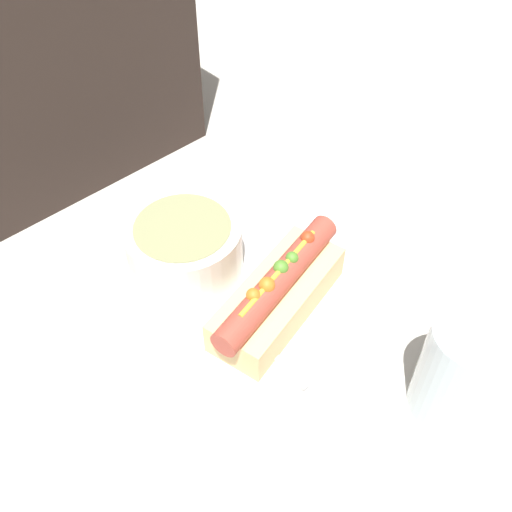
# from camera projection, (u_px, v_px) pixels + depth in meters

# --- Properties ---
(ground_plane) EXTENTS (4.00, 4.00, 0.00)m
(ground_plane) POSITION_uv_depth(u_px,v_px,m) (256.00, 288.00, 0.63)
(ground_plane) COLOR #BCB7AD
(dinner_plate) EXTENTS (0.27, 0.27, 0.02)m
(dinner_plate) POSITION_uv_depth(u_px,v_px,m) (256.00, 282.00, 0.62)
(dinner_plate) COLOR white
(dinner_plate) RESTS_ON ground_plane
(hot_dog) EXTENTS (0.18, 0.09, 0.06)m
(hot_dog) POSITION_uv_depth(u_px,v_px,m) (278.00, 293.00, 0.57)
(hot_dog) COLOR #E5C17F
(hot_dog) RESTS_ON dinner_plate
(soup_bowl) EXTENTS (0.12, 0.12, 0.06)m
(soup_bowl) POSITION_uv_depth(u_px,v_px,m) (184.00, 245.00, 0.60)
(soup_bowl) COLOR silver
(soup_bowl) RESTS_ON dinner_plate
(spoon) EXTENTS (0.02, 0.17, 0.01)m
(spoon) POSITION_uv_depth(u_px,v_px,m) (218.00, 299.00, 0.59)
(spoon) COLOR #B7B7BC
(spoon) RESTS_ON dinner_plate
(drinking_glass) EXTENTS (0.07, 0.07, 0.11)m
(drinking_glass) POSITION_uv_depth(u_px,v_px,m) (460.00, 371.00, 0.50)
(drinking_glass) COLOR silver
(drinking_glass) RESTS_ON ground_plane
(napkin) EXTENTS (0.13, 0.08, 0.01)m
(napkin) POSITION_uv_depth(u_px,v_px,m) (343.00, 152.00, 0.78)
(napkin) COLOR white
(napkin) RESTS_ON ground_plane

